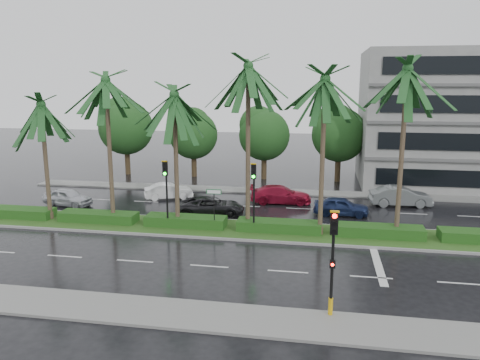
% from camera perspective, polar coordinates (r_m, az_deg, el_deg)
% --- Properties ---
extents(ground, '(120.00, 120.00, 0.00)m').
position_cam_1_polar(ground, '(28.83, -1.41, -6.76)').
color(ground, black).
rests_on(ground, ground).
extents(near_sidewalk, '(40.00, 2.40, 0.12)m').
position_cam_1_polar(near_sidewalk, '(19.69, -7.49, -15.88)').
color(near_sidewalk, slate).
rests_on(near_sidewalk, ground).
extents(far_sidewalk, '(40.00, 2.00, 0.12)m').
position_cam_1_polar(far_sidewalk, '(40.21, 1.96, -1.32)').
color(far_sidewalk, slate).
rests_on(far_sidewalk, ground).
extents(median, '(36.00, 4.00, 0.15)m').
position_cam_1_polar(median, '(29.74, -1.03, -6.01)').
color(median, gray).
rests_on(median, ground).
extents(hedge, '(35.20, 1.40, 0.60)m').
position_cam_1_polar(hedge, '(29.63, -1.03, -5.33)').
color(hedge, '#134315').
rests_on(hedge, median).
extents(lane_markings, '(34.00, 13.06, 0.01)m').
position_cam_1_polar(lane_markings, '(28.01, 4.57, -7.35)').
color(lane_markings, silver).
rests_on(lane_markings, ground).
extents(palm_row, '(26.30, 4.20, 10.79)m').
position_cam_1_polar(palm_row, '(28.60, -3.57, 10.43)').
color(palm_row, '#483B29').
rests_on(palm_row, median).
extents(signal_near, '(0.34, 0.45, 4.36)m').
position_cam_1_polar(signal_near, '(18.64, 11.23, -9.39)').
color(signal_near, black).
rests_on(signal_near, near_sidewalk).
extents(signal_median_left, '(0.34, 0.42, 4.36)m').
position_cam_1_polar(signal_median_left, '(29.34, -9.01, -0.50)').
color(signal_median_left, black).
rests_on(signal_median_left, median).
extents(signal_median_right, '(0.34, 0.42, 4.36)m').
position_cam_1_polar(signal_median_right, '(28.06, 1.68, -0.92)').
color(signal_median_right, black).
rests_on(signal_median_right, median).
extents(street_sign, '(0.95, 0.09, 2.60)m').
position_cam_1_polar(street_sign, '(28.89, -3.19, -2.35)').
color(street_sign, black).
rests_on(street_sign, median).
extents(bg_trees, '(33.52, 5.62, 8.11)m').
position_cam_1_polar(bg_trees, '(44.85, 3.77, 6.22)').
color(bg_trees, '#352918').
rests_on(bg_trees, ground).
extents(building, '(16.00, 10.00, 12.00)m').
position_cam_1_polar(building, '(46.37, 24.58, 6.81)').
color(building, slate).
rests_on(building, ground).
extents(car_silver, '(2.21, 4.06, 1.31)m').
position_cam_1_polar(car_silver, '(37.78, -20.27, -1.98)').
color(car_silver, silver).
rests_on(car_silver, ground).
extents(car_white, '(2.76, 4.03, 1.26)m').
position_cam_1_polar(car_white, '(38.00, -8.70, -1.34)').
color(car_white, white).
rests_on(car_white, ground).
extents(car_darkgrey, '(2.96, 4.97, 1.29)m').
position_cam_1_polar(car_darkgrey, '(32.97, -3.52, -3.22)').
color(car_darkgrey, black).
rests_on(car_darkgrey, ground).
extents(car_red, '(2.39, 4.88, 1.37)m').
position_cam_1_polar(car_red, '(36.34, 4.97, -1.77)').
color(car_red, '#A4112E').
rests_on(car_red, ground).
extents(car_blue, '(1.69, 3.87, 1.30)m').
position_cam_1_polar(car_blue, '(33.66, 12.23, -3.15)').
color(car_blue, navy).
rests_on(car_blue, ground).
extents(car_grey, '(1.95, 4.65, 1.49)m').
position_cam_1_polar(car_grey, '(37.38, 18.96, -1.89)').
color(car_grey, slate).
rests_on(car_grey, ground).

